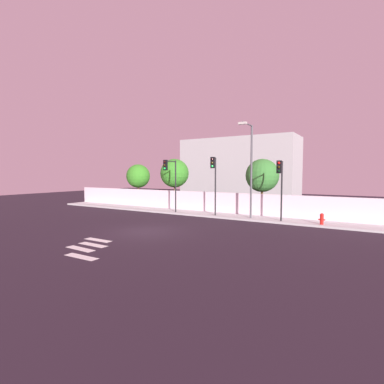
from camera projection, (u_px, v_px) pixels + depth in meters
name	position (u px, v px, depth m)	size (l,w,h in m)	color
ground_plane	(147.00, 231.00, 18.17)	(80.00, 80.00, 0.00)	black
sidewalk	(208.00, 214.00, 25.14)	(36.00, 2.40, 0.15)	#B7B7B7
perimeter_wall	(215.00, 202.00, 26.18)	(36.00, 0.18, 1.80)	silver
crosswalk_marking	(89.00, 247.00, 14.27)	(3.72, 3.03, 0.01)	silver
traffic_light_left	(170.00, 174.00, 25.22)	(0.34, 1.80, 4.66)	black
traffic_light_center	(214.00, 174.00, 23.38)	(0.43, 1.13, 4.82)	black
traffic_light_right	(280.00, 177.00, 20.49)	(0.35, 1.33, 4.41)	black
street_lamp_curbside	(250.00, 163.00, 22.11)	(0.61, 2.30, 7.22)	#4C4C51
fire_hydrant	(322.00, 218.00, 19.73)	(0.44, 0.26, 0.78)	red
roadside_tree_leftmost	(138.00, 176.00, 32.26)	(2.63, 2.63, 4.67)	brown
roadside_tree_midleft	(175.00, 173.00, 29.65)	(2.94, 2.94, 5.14)	brown
roadside_tree_midright	(262.00, 176.00, 24.85)	(2.87, 2.87, 4.91)	brown
low_building_distant	(239.00, 169.00, 39.67)	(15.59, 6.00, 8.40)	#AEAEAE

